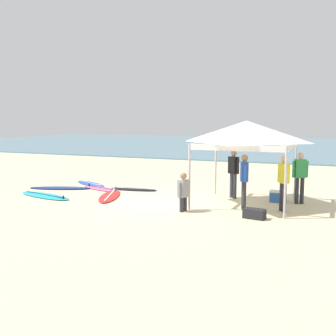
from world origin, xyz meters
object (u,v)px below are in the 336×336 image
Objects in this scene: person_black at (233,170)px; person_grey at (183,190)px; gear_bag_near_tent at (254,214)px; canopy_tent at (246,132)px; person_blue at (244,178)px; surfboard_blue at (91,184)px; person_green at (300,174)px; cooler_box at (277,196)px; surfboard_navy at (60,188)px; surfboard_red at (110,196)px; surfboard_cyan at (45,196)px; surfboard_pink at (102,189)px; person_yellow at (284,179)px; surfboard_black at (133,189)px.

person_black is 1.43× the size of person_grey.
canopy_tent is at bearing 110.33° from gear_bag_near_tent.
person_black and person_blue have the same top height.
person_black is at bearing -4.56° from surfboard_blue.
person_green is 4.07m from person_grey.
cooler_box is (0.93, 0.83, -2.19)m from canopy_tent.
surfboard_navy is 6.32m from person_grey.
surfboard_red is at bearing 168.32° from gear_bag_near_tent.
surfboard_cyan is 4.47× the size of gear_bag_near_tent.
surfboard_navy is at bearing -172.84° from person_black.
person_blue reaches higher than surfboard_pink.
surfboard_red is 1.45× the size of person_green.
person_black is 2.83m from person_grey.
person_yellow is 1.18m from person_blue.
person_grey reaches higher than surfboard_pink.
surfboard_navy is 8.50m from cooler_box.
gear_bag_near_tent is (6.51, -2.33, 0.10)m from surfboard_pink.
canopy_tent reaches higher than surfboard_pink.
surfboard_cyan is 1.57× the size of person_green.
gear_bag_near_tent is at bearing -27.24° from surfboard_black.
person_green is (1.63, 0.85, -1.40)m from canopy_tent.
surfboard_navy is at bearing -175.04° from cooler_box.
surfboard_blue is 2.95m from surfboard_cyan.
surfboard_cyan is 2.23× the size of person_grey.
person_green is (2.26, -0.12, 0.00)m from person_black.
person_yellow is 1.42m from person_green.
surfboard_cyan is 5.36× the size of cooler_box.
surfboard_cyan is (0.55, -1.57, -0.00)m from surfboard_navy.
person_green reaches higher than surfboard_blue.
canopy_tent is at bearing -5.69° from surfboard_pink.
surfboard_cyan is at bearing -133.32° from surfboard_black.
cooler_box is at bearing -178.61° from person_green.
surfboard_black is 3.97× the size of cooler_box.
surfboard_blue is 1.45m from surfboard_pink.
person_green reaches higher than gear_bag_near_tent.
person_black is 1.76m from cooler_box.
surfboard_red is (2.76, -0.72, 0.00)m from surfboard_navy.
canopy_tent is 1.96m from person_yellow.
person_green is (8.64, -0.62, 0.95)m from surfboard_blue.
surfboard_black is at bearing 17.33° from surfboard_navy.
surfboard_navy is 1.20× the size of surfboard_blue.
person_grey is (5.49, -3.17, 0.62)m from surfboard_blue.
surfboard_navy is 5.17× the size of cooler_box.
surfboard_navy is at bearing -111.04° from surfboard_blue.
surfboard_cyan is (0.02, -2.95, -0.00)m from surfboard_blue.
surfboard_cyan is at bearing -164.93° from person_green.
person_yellow is 3.42× the size of cooler_box.
cooler_box is (5.60, -0.16, 0.16)m from surfboard_black.
person_blue reaches higher than surfboard_cyan.
canopy_tent is 1.74× the size of person_black.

